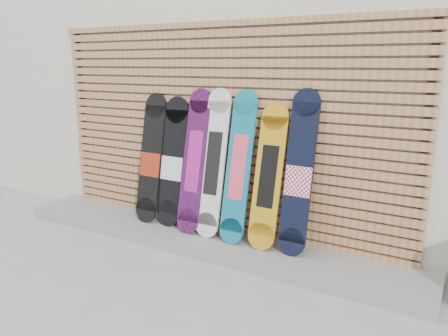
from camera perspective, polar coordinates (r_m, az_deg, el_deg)
The scene contains 11 objects.
ground at distance 4.15m, azimuth -6.21°, elevation -13.52°, with size 80.00×80.00×0.00m, color gray.
building at distance 6.68m, azimuth 15.62°, elevation 12.36°, with size 12.00×5.00×3.60m, color beige.
concrete_step at distance 4.71m, azimuth -2.76°, elevation -9.25°, with size 4.60×0.70×0.12m, color gray.
slat_wall at distance 4.64m, azimuth -0.96°, elevation 5.18°, with size 4.26×0.08×2.29m.
snowboard_0 at distance 4.98m, azimuth -9.52°, elevation 1.16°, with size 0.28×0.32×1.44m.
snowboard_1 at distance 4.82m, azimuth -6.74°, elevation 0.67°, with size 0.30×0.29×1.42m.
snowboard_2 at distance 4.61m, azimuth -3.91°, elevation 0.87°, with size 0.27×0.36×1.51m.
snowboard_3 at distance 4.49m, azimuth -1.41°, elevation 0.61°, with size 0.26×0.35×1.52m.
snowboard_4 at distance 4.33m, azimuth 1.92°, elevation 0.12°, with size 0.26×0.37×1.52m.
snowboard_5 at distance 4.22m, azimuth 5.79°, elevation -1.12°, with size 0.28×0.35×1.40m.
snowboard_6 at distance 4.10m, azimuth 9.77°, elevation -0.80°, with size 0.27×0.32×1.55m.
Camera 1 is at (2.22, -2.95, 1.88)m, focal length 35.00 mm.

